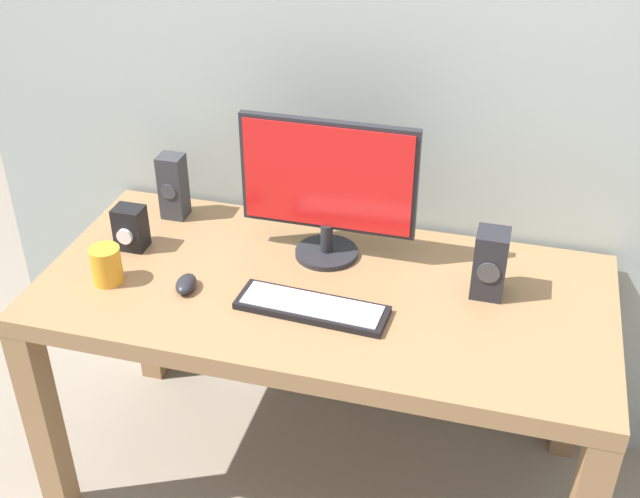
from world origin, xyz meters
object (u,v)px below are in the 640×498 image
object	(u,v)px
speaker_right	(490,263)
audio_controller	(130,228)
mouse	(186,284)
speaker_left	(173,186)
monitor	(328,185)
desk	(323,317)
keyboard_primary	(313,308)
coffee_mug	(106,265)

from	to	relation	value
speaker_right	audio_controller	distance (m)	1.04
mouse	audio_controller	size ratio (longest dim) A/B	0.68
speaker_left	monitor	bearing A→B (deg)	-9.96
desk	monitor	size ratio (longest dim) A/B	3.13
keyboard_primary	desk	bearing A→B (deg)	92.11
keyboard_primary	mouse	distance (m)	0.36
speaker_right	speaker_left	distance (m)	1.01
coffee_mug	monitor	bearing A→B (deg)	28.53
monitor	keyboard_primary	bearing A→B (deg)	-82.55
coffee_mug	desk	bearing A→B (deg)	12.91
monitor	mouse	size ratio (longest dim) A/B	5.56
monitor	speaker_right	world-z (taller)	monitor
audio_controller	coffee_mug	distance (m)	0.18
keyboard_primary	monitor	bearing A→B (deg)	97.45
speaker_right	speaker_left	size ratio (longest dim) A/B	0.92
desk	coffee_mug	bearing A→B (deg)	-167.09
monitor	speaker_right	distance (m)	0.50
monitor	coffee_mug	distance (m)	0.65
audio_controller	speaker_right	bearing A→B (deg)	2.15
desk	speaker_right	bearing A→B (deg)	11.16
desk	monitor	xyz separation A→B (m)	(-0.03, 0.17, 0.33)
speaker_right	coffee_mug	world-z (taller)	speaker_right
speaker_left	audio_controller	world-z (taller)	speaker_left
desk	monitor	bearing A→B (deg)	101.16
speaker_right	keyboard_primary	bearing A→B (deg)	-154.79
mouse	speaker_left	world-z (taller)	speaker_left
mouse	monitor	bearing A→B (deg)	32.15
keyboard_primary	coffee_mug	distance (m)	0.59
mouse	audio_controller	xyz separation A→B (m)	(-0.24, 0.16, 0.05)
speaker_right	audio_controller	size ratio (longest dim) A/B	1.44
monitor	coffee_mug	size ratio (longest dim) A/B	4.72
mouse	coffee_mug	size ratio (longest dim) A/B	0.85
mouse	coffee_mug	distance (m)	0.23
audio_controller	coffee_mug	size ratio (longest dim) A/B	1.24
desk	speaker_left	size ratio (longest dim) A/B	7.58
desk	speaker_left	bearing A→B (deg)	155.09
audio_controller	monitor	bearing A→B (deg)	11.79
speaker_right	coffee_mug	size ratio (longest dim) A/B	1.79
monitor	keyboard_primary	size ratio (longest dim) A/B	1.23
desk	speaker_left	xyz separation A→B (m)	(-0.56, 0.26, 0.21)
audio_controller	speaker_left	bearing A→B (deg)	77.61
speaker_right	coffee_mug	bearing A→B (deg)	-167.83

